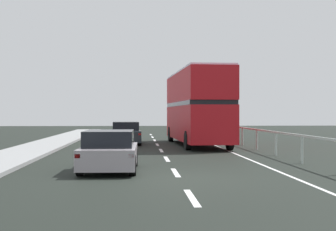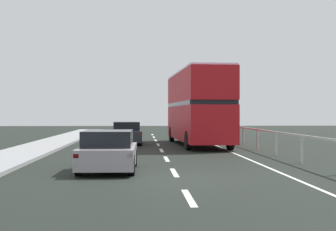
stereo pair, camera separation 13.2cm
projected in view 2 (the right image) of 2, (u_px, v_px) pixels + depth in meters
ground_plane at (177, 179)px, 14.51m from camera, size 74.51×120.00×0.10m
lane_paint_markings at (206, 153)px, 23.29m from camera, size 3.53×46.00×0.01m
bridge_side_railing at (266, 134)px, 23.78m from camera, size 0.10×42.00×1.10m
double_decker_bus_red at (197, 106)px, 29.16m from camera, size 2.90×10.92×4.39m
hatchback_car_near at (108, 151)px, 16.17m from camera, size 1.87×4.07×1.34m
sedan_car_ahead at (127, 133)px, 30.16m from camera, size 1.92×4.17×1.39m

